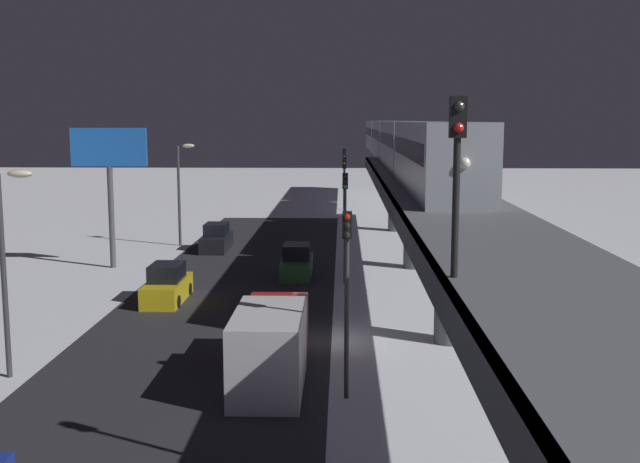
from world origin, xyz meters
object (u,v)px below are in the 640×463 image
at_px(subway_train, 397,140).
at_px(sedan_green, 297,263).
at_px(sedan_yellow, 167,286).
at_px(traffic_light_far, 344,185).
at_px(traffic_light_near, 347,277).
at_px(commercial_billboard, 109,161).
at_px(traffic_light_mid, 345,212).
at_px(sedan_black, 217,239).
at_px(box_truck, 272,344).
at_px(rail_signal, 457,155).
at_px(traffic_light_distant, 344,170).

distance_m(subway_train, sedan_green, 22.92).
relative_size(sedan_yellow, traffic_light_far, 0.74).
xyz_separation_m(subway_train, traffic_light_near, (4.46, 41.09, -3.48)).
distance_m(sedan_yellow, traffic_light_far, 25.23).
distance_m(traffic_light_near, commercial_billboard, 27.47).
bearing_deg(traffic_light_mid, traffic_light_far, -90.00).
relative_size(sedan_black, box_truck, 0.63).
distance_m(traffic_light_near, traffic_light_mid, 18.55).
xyz_separation_m(sedan_yellow, sedan_green, (-6.40, -6.61, 0.01)).
bearing_deg(traffic_light_far, commercial_billboard, 43.58).
bearing_deg(subway_train, sedan_yellow, 63.16).
distance_m(subway_train, traffic_light_far, 6.92).
distance_m(sedan_black, traffic_light_mid, 14.97).
relative_size(rail_signal, box_truck, 0.54).
relative_size(sedan_yellow, traffic_light_mid, 0.74).
bearing_deg(sedan_black, subway_train, -140.57).
distance_m(sedan_yellow, sedan_green, 9.20).
bearing_deg(commercial_billboard, traffic_light_far, -136.42).
height_order(rail_signal, box_truck, rail_signal).
xyz_separation_m(sedan_black, box_truck, (-6.60, 28.05, 0.55)).
height_order(rail_signal, traffic_light_distant, rail_signal).
relative_size(sedan_yellow, box_truck, 0.64).
bearing_deg(commercial_billboard, box_truck, 119.81).
height_order(box_truck, traffic_light_distant, traffic_light_distant).
bearing_deg(traffic_light_near, traffic_light_distant, -90.00).
height_order(traffic_light_mid, traffic_light_far, same).
relative_size(box_truck, traffic_light_far, 1.16).
bearing_deg(traffic_light_near, traffic_light_far, -90.00).
distance_m(sedan_black, box_truck, 28.82).
height_order(sedan_yellow, traffic_light_distant, traffic_light_distant).
bearing_deg(sedan_yellow, box_truck, 118.47).
bearing_deg(sedan_black, rail_signal, 107.06).
distance_m(traffic_light_mid, commercial_billboard, 15.72).
height_order(subway_train, sedan_black, subway_train).
height_order(sedan_green, traffic_light_far, traffic_light_far).
distance_m(subway_train, commercial_billboard, 26.51).
xyz_separation_m(box_truck, commercial_billboard, (12.16, -21.23, 5.48)).
xyz_separation_m(traffic_light_near, traffic_light_distant, (0.00, -55.65, 0.00)).
height_order(subway_train, traffic_light_distant, subway_train).
relative_size(rail_signal, sedan_black, 0.86).
height_order(sedan_black, traffic_light_mid, traffic_light_mid).
bearing_deg(traffic_light_near, traffic_light_mid, -90.00).
bearing_deg(sedan_yellow, commercial_billboard, -58.45).
height_order(traffic_light_near, traffic_light_distant, same).
distance_m(rail_signal, sedan_green, 30.19).
bearing_deg(box_truck, traffic_light_mid, -99.12).
height_order(subway_train, traffic_light_far, subway_train).
height_order(subway_train, sedan_yellow, subway_train).
bearing_deg(traffic_light_far, traffic_light_near, 90.00).
bearing_deg(traffic_light_near, sedan_yellow, -56.21).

